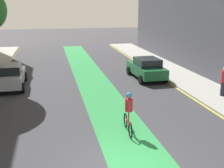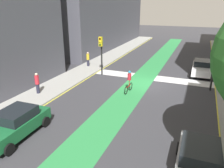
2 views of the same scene
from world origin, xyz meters
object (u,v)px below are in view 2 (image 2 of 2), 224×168
(car_silver_left_far, at_px, (199,163))
(pedestrian_sidewalk_right_b, at_px, (88,59))
(traffic_signal_near_right, at_px, (101,48))
(pedestrian_sidewalk_right_a, at_px, (37,83))
(car_white_left_near, at_px, (201,68))
(car_green_right_far, at_px, (16,123))
(traffic_signal_near_left, at_px, (215,57))
(cyclist_in_lane, at_px, (129,81))

(car_silver_left_far, xyz_separation_m, pedestrian_sidewalk_right_b, (12.75, -14.22, 0.20))
(traffic_signal_near_right, height_order, pedestrian_sidewalk_right_a, traffic_signal_near_right)
(car_white_left_near, bearing_deg, car_green_right_far, 59.81)
(traffic_signal_near_right, distance_m, pedestrian_sidewalk_right_a, 7.68)
(pedestrian_sidewalk_right_a, bearing_deg, traffic_signal_near_left, -154.53)
(traffic_signal_near_left, bearing_deg, pedestrian_sidewalk_right_b, -11.91)
(car_white_left_near, bearing_deg, cyclist_in_lane, 52.85)
(car_silver_left_far, relative_size, cyclist_in_lane, 2.27)
(traffic_signal_near_left, bearing_deg, traffic_signal_near_right, -3.70)
(car_silver_left_far, relative_size, pedestrian_sidewalk_right_b, 2.52)
(car_white_left_near, relative_size, cyclist_in_lane, 2.27)
(car_green_right_far, relative_size, cyclist_in_lane, 2.29)
(car_silver_left_far, bearing_deg, car_white_left_near, -89.23)
(car_silver_left_far, distance_m, car_white_left_near, 15.96)
(car_silver_left_far, bearing_deg, cyclist_in_lane, -55.62)
(cyclist_in_lane, bearing_deg, car_white_left_near, -127.15)
(traffic_signal_near_right, height_order, car_silver_left_far, traffic_signal_near_right)
(car_white_left_near, distance_m, pedestrian_sidewalk_right_a, 16.49)
(car_green_right_far, xyz_separation_m, cyclist_in_lane, (-3.85, -8.86, 0.17))
(car_silver_left_far, relative_size, car_white_left_near, 1.00)
(traffic_signal_near_left, xyz_separation_m, pedestrian_sidewalk_right_a, (13.27, 6.32, -1.91))
(car_silver_left_far, distance_m, pedestrian_sidewalk_right_a, 13.58)
(traffic_signal_near_left, height_order, car_silver_left_far, traffic_signal_near_left)
(traffic_signal_near_right, height_order, pedestrian_sidewalk_right_b, traffic_signal_near_right)
(car_silver_left_far, xyz_separation_m, pedestrian_sidewalk_right_a, (12.59, -5.06, 0.24))
(traffic_signal_near_left, height_order, pedestrian_sidewalk_right_b, traffic_signal_near_left)
(traffic_signal_near_left, distance_m, car_silver_left_far, 11.61)
(car_silver_left_far, bearing_deg, traffic_signal_near_left, -93.42)
(car_white_left_near, xyz_separation_m, pedestrian_sidewalk_right_a, (12.38, 10.90, 0.24))
(traffic_signal_near_right, xyz_separation_m, cyclist_in_lane, (-4.20, 3.54, -1.85))
(cyclist_in_lane, distance_m, pedestrian_sidewalk_right_b, 8.95)
(car_green_right_far, bearing_deg, cyclist_in_lane, -113.48)
(traffic_signal_near_right, xyz_separation_m, car_white_left_near, (-9.82, -3.88, -2.02))
(cyclist_in_lane, distance_m, pedestrian_sidewalk_right_a, 7.59)
(pedestrian_sidewalk_right_a, xyz_separation_m, pedestrian_sidewalk_right_b, (0.16, -9.16, -0.04))
(pedestrian_sidewalk_right_a, distance_m, pedestrian_sidewalk_right_b, 9.16)
(traffic_signal_near_left, relative_size, car_white_left_near, 1.00)
(car_green_right_far, height_order, pedestrian_sidewalk_right_b, pedestrian_sidewalk_right_b)
(cyclist_in_lane, bearing_deg, pedestrian_sidewalk_right_a, 27.21)
(car_green_right_far, height_order, cyclist_in_lane, cyclist_in_lane)
(car_green_right_far, bearing_deg, car_white_left_near, -120.19)
(traffic_signal_near_left, distance_m, car_white_left_near, 5.13)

